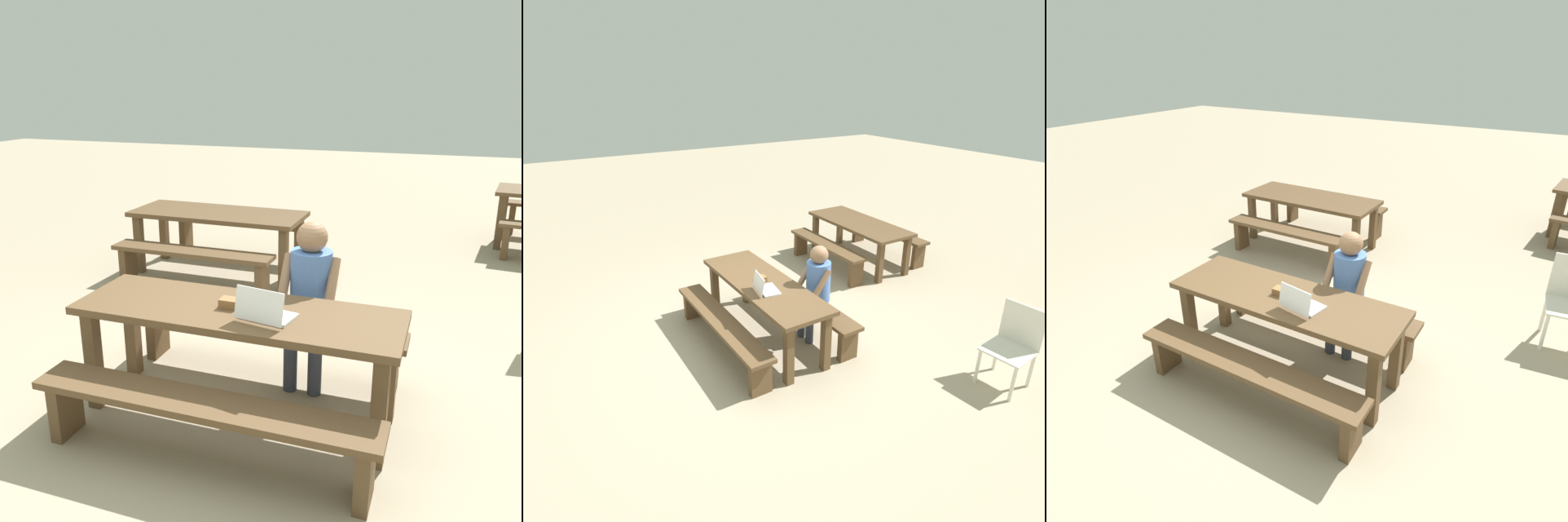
# 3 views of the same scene
# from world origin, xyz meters

# --- Properties ---
(ground_plane) EXTENTS (30.00, 30.00, 0.00)m
(ground_plane) POSITION_xyz_m (0.00, 0.00, 0.00)
(ground_plane) COLOR tan
(picnic_table_front) EXTENTS (2.10, 0.69, 0.76)m
(picnic_table_front) POSITION_xyz_m (0.00, 0.00, 0.64)
(picnic_table_front) COLOR brown
(picnic_table_front) RESTS_ON ground
(bench_near) EXTENTS (2.07, 0.30, 0.43)m
(bench_near) POSITION_xyz_m (0.00, -0.58, 0.33)
(bench_near) COLOR brown
(bench_near) RESTS_ON ground
(bench_far) EXTENTS (2.07, 0.30, 0.43)m
(bench_far) POSITION_xyz_m (0.00, 0.58, 0.33)
(bench_far) COLOR brown
(bench_far) RESTS_ON ground
(laptop) EXTENTS (0.36, 0.30, 0.22)m
(laptop) POSITION_xyz_m (0.22, -0.11, 0.81)
(laptop) COLOR white
(laptop) RESTS_ON picnic_table_front
(small_pouch) EXTENTS (0.12, 0.09, 0.06)m
(small_pouch) POSITION_xyz_m (-0.06, 0.01, 0.79)
(small_pouch) COLOR olive
(small_pouch) RESTS_ON picnic_table_front
(person_seated) EXTENTS (0.41, 0.41, 1.22)m
(person_seated) POSITION_xyz_m (0.33, 0.54, 0.71)
(person_seated) COLOR #333847
(person_seated) RESTS_ON ground
(picnic_table_rear) EXTENTS (1.96, 0.80, 0.73)m
(picnic_table_rear) POSITION_xyz_m (-1.28, 2.63, 0.62)
(picnic_table_rear) COLOR brown
(picnic_table_rear) RESTS_ON ground
(bench_rear_south) EXTENTS (1.76, 0.32, 0.47)m
(bench_rear_south) POSITION_xyz_m (-1.29, 1.94, 0.35)
(bench_rear_south) COLOR brown
(bench_rear_south) RESTS_ON ground
(bench_rear_north) EXTENTS (1.76, 0.32, 0.47)m
(bench_rear_north) POSITION_xyz_m (-1.28, 3.32, 0.35)
(bench_rear_north) COLOR brown
(bench_rear_north) RESTS_ON ground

